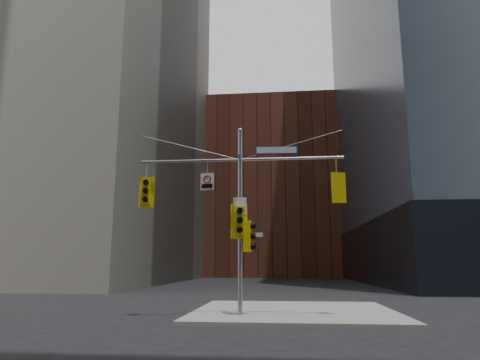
% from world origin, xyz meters
% --- Properties ---
extents(ground, '(160.00, 160.00, 0.00)m').
position_xyz_m(ground, '(0.00, 0.00, 0.00)').
color(ground, black).
rests_on(ground, ground).
extents(sidewalk_corner, '(8.00, 8.00, 0.15)m').
position_xyz_m(sidewalk_corner, '(2.00, 4.00, 0.07)').
color(sidewalk_corner, gray).
rests_on(sidewalk_corner, ground).
extents(brick_midrise, '(26.00, 20.00, 28.00)m').
position_xyz_m(brick_midrise, '(0.00, 58.00, 14.00)').
color(brick_midrise, brown).
rests_on(brick_midrise, ground).
extents(signal_assembly, '(8.00, 0.80, 7.30)m').
position_xyz_m(signal_assembly, '(0.00, 1.99, 4.42)').
color(signal_assembly, gray).
rests_on(signal_assembly, ground).
extents(traffic_light_west_arm, '(0.59, 0.53, 1.25)m').
position_xyz_m(traffic_light_west_arm, '(-3.75, 2.01, 4.80)').
color(traffic_light_west_arm, yellow).
rests_on(traffic_light_west_arm, ground).
extents(traffic_light_east_arm, '(0.55, 0.50, 1.16)m').
position_xyz_m(traffic_light_east_arm, '(3.69, 1.99, 4.80)').
color(traffic_light_east_arm, yellow).
rests_on(traffic_light_east_arm, ground).
extents(traffic_light_pole_side, '(0.47, 0.40, 1.17)m').
position_xyz_m(traffic_light_pole_side, '(0.33, 1.99, 3.02)').
color(traffic_light_pole_side, yellow).
rests_on(traffic_light_pole_side, ground).
extents(traffic_light_pole_front, '(0.63, 0.56, 1.33)m').
position_xyz_m(traffic_light_pole_front, '(-0.00, 1.73, 3.57)').
color(traffic_light_pole_front, yellow).
rests_on(traffic_light_pole_front, ground).
extents(street_sign_blade, '(1.65, 0.14, 0.32)m').
position_xyz_m(street_sign_blade, '(1.43, 2.00, 6.35)').
color(street_sign_blade, '#103D97').
rests_on(street_sign_blade, ground).
extents(regulatory_sign_arm, '(0.53, 0.11, 0.67)m').
position_xyz_m(regulatory_sign_arm, '(-1.30, 1.97, 5.17)').
color(regulatory_sign_arm, silver).
rests_on(regulatory_sign_arm, ground).
extents(regulatory_sign_pole, '(0.51, 0.08, 0.66)m').
position_xyz_m(regulatory_sign_pole, '(0.00, 1.88, 4.14)').
color(regulatory_sign_pole, silver).
rests_on(regulatory_sign_pole, ground).
extents(street_blade_ew, '(0.81, 0.14, 0.16)m').
position_xyz_m(street_blade_ew, '(0.45, 2.00, 3.07)').
color(street_blade_ew, silver).
rests_on(street_blade_ew, ground).
extents(street_blade_ns, '(0.03, 0.81, 0.16)m').
position_xyz_m(street_blade_ns, '(0.00, 2.45, 2.85)').
color(street_blade_ns, '#145926').
rests_on(street_blade_ns, ground).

